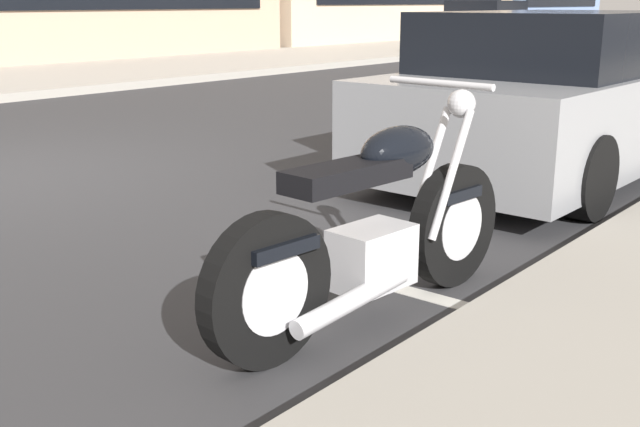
# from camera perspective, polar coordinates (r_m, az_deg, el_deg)

# --- Properties ---
(sidewalk_far_curb) EXTENTS (120.00, 5.00, 0.14)m
(sidewalk_far_curb) POSITION_cam_1_polar(r_m,az_deg,el_deg) (20.69, -2.71, 11.40)
(sidewalk_far_curb) COLOR #ADA89E
(sidewalk_far_curb) RESTS_ON ground
(parking_stall_stripe) EXTENTS (0.12, 2.20, 0.01)m
(parking_stall_stripe) POSITION_cam_1_polar(r_m,az_deg,el_deg) (4.31, 4.28, -5.09)
(parking_stall_stripe) COLOR silver
(parking_stall_stripe) RESTS_ON ground
(parked_motorcycle) EXTENTS (2.04, 0.62, 1.13)m
(parked_motorcycle) POSITION_cam_1_polar(r_m,az_deg,el_deg) (3.71, 4.13, -1.40)
(parked_motorcycle) COLOR black
(parked_motorcycle) RESTS_ON ground
(parked_car_behind_motorcycle) EXTENTS (4.54, 1.91, 1.43)m
(parked_car_behind_motorcycle) POSITION_cam_1_polar(r_m,az_deg,el_deg) (7.34, 17.66, 8.26)
(parked_car_behind_motorcycle) COLOR gray
(parked_car_behind_motorcycle) RESTS_ON ground
(car_opposite_curb) EXTENTS (4.15, 1.97, 1.54)m
(car_opposite_curb) POSITION_cam_1_polar(r_m,az_deg,el_deg) (23.23, 11.97, 13.15)
(car_opposite_curb) COLOR gray
(car_opposite_curb) RESTS_ON ground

